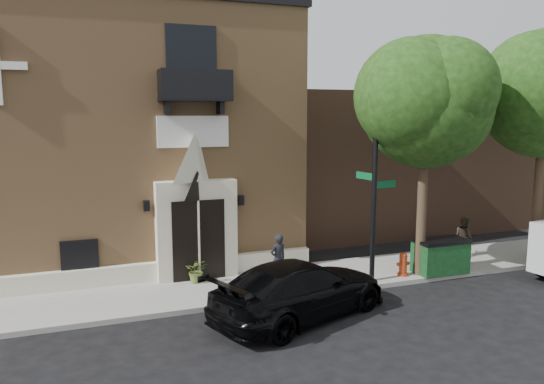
# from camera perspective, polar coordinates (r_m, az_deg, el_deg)

# --- Properties ---
(ground) EXTENTS (120.00, 120.00, 0.00)m
(ground) POSITION_cam_1_polar(r_m,az_deg,el_deg) (15.59, -2.05, -12.12)
(ground) COLOR black
(ground) RESTS_ON ground
(sidewalk) EXTENTS (42.00, 3.00, 0.15)m
(sidewalk) POSITION_cam_1_polar(r_m,az_deg,el_deg) (17.21, -0.46, -9.83)
(sidewalk) COLOR gray
(sidewalk) RESTS_ON ground
(church) EXTENTS (12.20, 11.01, 9.30)m
(church) POSITION_cam_1_polar(r_m,az_deg,el_deg) (21.87, -16.38, 5.92)
(church) COLOR #AD8151
(church) RESTS_ON ground
(neighbour_building) EXTENTS (18.00, 8.00, 6.40)m
(neighbour_building) POSITION_cam_1_polar(r_m,az_deg,el_deg) (28.34, 15.43, 3.56)
(neighbour_building) COLOR brown
(neighbour_building) RESTS_ON ground
(street_tree_left) EXTENTS (4.97, 4.38, 7.77)m
(street_tree_left) POSITION_cam_1_polar(r_m,az_deg,el_deg) (17.74, 16.52, 9.38)
(street_tree_left) COLOR #38281C
(street_tree_left) RESTS_ON sidewalk
(black_sedan) EXTENTS (5.83, 4.02, 1.57)m
(black_sedan) POSITION_cam_1_polar(r_m,az_deg,el_deg) (14.51, 3.09, -10.43)
(black_sedan) COLOR black
(black_sedan) RESTS_ON ground
(street_sign) EXTENTS (1.03, 0.95, 6.00)m
(street_sign) POSITION_cam_1_polar(r_m,az_deg,el_deg) (16.91, 10.95, 0.46)
(street_sign) COLOR black
(street_sign) RESTS_ON sidewalk
(fire_hydrant) EXTENTS (0.45, 0.36, 0.79)m
(fire_hydrant) POSITION_cam_1_polar(r_m,az_deg,el_deg) (18.21, 13.92, -7.53)
(fire_hydrant) COLOR maroon
(fire_hydrant) RESTS_ON sidewalk
(dumpster) EXTENTS (1.79, 1.04, 1.16)m
(dumpster) POSITION_cam_1_polar(r_m,az_deg,el_deg) (18.84, 17.65, -6.52)
(dumpster) COLOR #0E331A
(dumpster) RESTS_ON sidewalk
(planter) EXTENTS (0.83, 0.77, 0.77)m
(planter) POSITION_cam_1_polar(r_m,az_deg,el_deg) (17.17, -8.08, -8.36)
(planter) COLOR #5B6F2E
(planter) RESTS_ON sidewalk
(pedestrian_near) EXTENTS (0.65, 0.51, 1.57)m
(pedestrian_near) POSITION_cam_1_polar(r_m,az_deg,el_deg) (16.83, 0.67, -7.19)
(pedestrian_near) COLOR black
(pedestrian_near) RESTS_ON sidewalk
(pedestrian_far) EXTENTS (0.59, 0.75, 1.49)m
(pedestrian_far) POSITION_cam_1_polar(r_m,az_deg,el_deg) (21.19, 19.93, -4.53)
(pedestrian_far) COLOR #30281E
(pedestrian_far) RESTS_ON sidewalk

